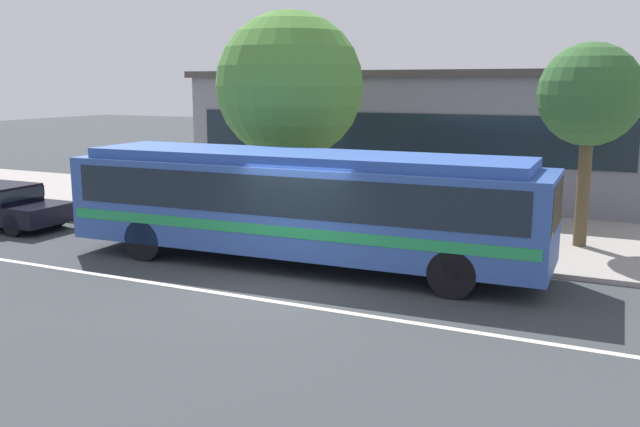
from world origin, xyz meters
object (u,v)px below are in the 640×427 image
at_px(transit_bus, 301,200).
at_px(street_tree_mid_block, 590,96).
at_px(street_tree_near_stop, 290,86).
at_px(bus_stop_sign, 456,195).
at_px(pedestrian_waiting_near_sign, 441,209).

bearing_deg(transit_bus, street_tree_mid_block, 37.16).
bearing_deg(street_tree_near_stop, street_tree_mid_block, 2.83).
bearing_deg(street_tree_near_stop, transit_bus, -58.99).
bearing_deg(bus_stop_sign, street_tree_mid_block, 44.58).
bearing_deg(pedestrian_waiting_near_sign, street_tree_mid_block, 26.33).
bearing_deg(bus_stop_sign, transit_bus, -150.20).
height_order(transit_bus, street_tree_near_stop, street_tree_near_stop).
bearing_deg(pedestrian_waiting_near_sign, bus_stop_sign, -57.30).
relative_size(pedestrian_waiting_near_sign, bus_stop_sign, 0.71).
height_order(street_tree_near_stop, street_tree_mid_block, street_tree_near_stop).
distance_m(pedestrian_waiting_near_sign, street_tree_near_stop, 5.98).
xyz_separation_m(transit_bus, pedestrian_waiting_near_sign, (2.58, 2.81, -0.47)).
xyz_separation_m(transit_bus, street_tree_mid_block, (5.82, 4.41, 2.37)).
bearing_deg(street_tree_near_stop, bus_stop_sign, -21.10).
distance_m(pedestrian_waiting_near_sign, street_tree_mid_block, 4.59).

